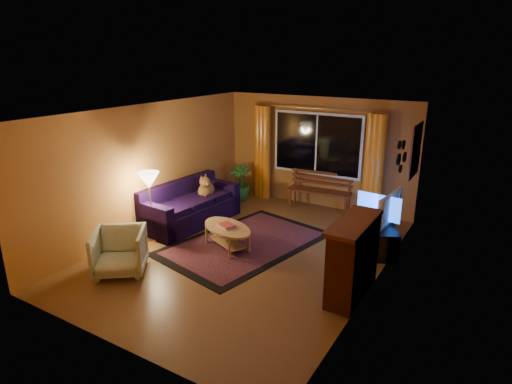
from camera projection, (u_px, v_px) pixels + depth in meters
The scene contains 22 objects.
floor at pixel (247, 253), 7.65m from camera, with size 4.50×6.00×0.02m, color brown.
ceiling at pixel (246, 111), 6.88m from camera, with size 4.50×6.00×0.02m, color white.
wall_back at pixel (317, 152), 9.72m from camera, with size 4.50×0.02×2.50m, color #B77433.
wall_left at pixel (149, 168), 8.37m from camera, with size 0.02×6.00×2.50m, color #B77433.
wall_right at pixel (380, 209), 6.16m from camera, with size 0.02×6.00×2.50m, color #B77433.
window at pixel (316, 144), 9.61m from camera, with size 2.00×0.02×1.30m, color black.
curtain_rod at pixel (317, 108), 9.32m from camera, with size 0.03×0.03×3.20m, color #BF8C3F.
curtain_left at pixel (263, 152), 10.31m from camera, with size 0.36×0.36×2.24m, color orange.
curtain_right at pixel (374, 167), 8.99m from camera, with size 0.36×0.36×2.24m, color orange.
bench at pixel (319, 200), 9.73m from camera, with size 1.42×0.42×0.43m, color #522512.
potted_plant at pixel (240, 183), 10.28m from camera, with size 0.48×0.48×0.86m, color #235B1E.
sofa at pixel (190, 204), 8.82m from camera, with size 0.92×2.15×0.87m, color black.
dog at pixel (206, 186), 9.11m from camera, with size 0.36×0.49×0.53m, color olive, non-canonical shape.
armchair at pixel (119, 250), 6.83m from camera, with size 0.78×0.73×0.80m, color beige.
floor_lamp at pixel (151, 208), 7.94m from camera, with size 0.22×0.22×1.32m, color #BF8C3F.
rug at pixel (245, 243), 7.99m from camera, with size 1.94×3.07×0.02m, color maroon.
coffee_table at pixel (227, 237), 7.75m from camera, with size 1.16×1.16×0.42m, color tan.
tv_console at pixel (381, 236), 7.71m from camera, with size 0.40×1.20×0.50m, color black.
television at pixel (384, 208), 7.55m from camera, with size 1.00×0.13×0.58m, color black.
fireplace at pixel (353, 260), 6.15m from camera, with size 0.40×1.20×1.10m, color maroon.
mirror_cluster at pixel (401, 154), 7.07m from camera, with size 0.06×0.60×0.56m, color black, non-canonical shape.
painting at pixel (415, 150), 8.05m from camera, with size 0.04×0.76×0.96m, color #D76026.
Camera 1 is at (3.71, -5.88, 3.37)m, focal length 30.00 mm.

